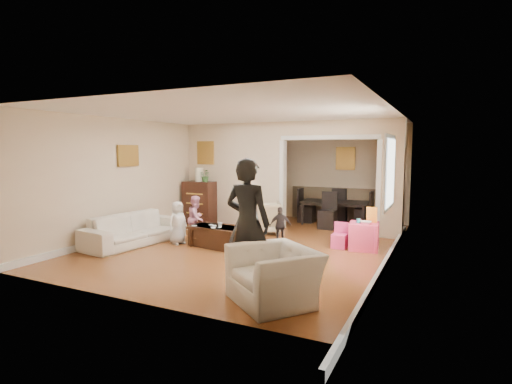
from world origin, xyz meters
The scene contains 27 objects.
floor centered at (0.00, 0.00, 0.00)m, with size 7.00×7.00×0.00m, color #A05729.
partition_left centered at (-1.38, 1.80, 1.30)m, with size 2.75×0.18×2.60m, color beige.
partition_right centered at (2.48, 1.80, 1.30)m, with size 0.55×0.18×2.60m, color beige.
partition_header centered at (1.10, 1.80, 2.42)m, with size 2.22×0.18×0.35m, color beige.
window_pane centered at (2.73, -0.40, 1.55)m, with size 0.03×0.95×1.10m, color white.
framed_art_partition centered at (-2.20, 1.70, 1.85)m, with size 0.45×0.03×0.55m, color brown.
framed_art_sofa_wall centered at (-2.71, -0.60, 1.80)m, with size 0.03×0.55×0.40m, color brown.
framed_art_alcove centered at (1.10, 3.44, 1.70)m, with size 0.45×0.03×0.55m, color brown.
sofa centered at (-2.14, -1.09, 0.31)m, with size 2.13×0.83×0.62m, color beige.
armchair_back centered at (-0.23, 1.07, 0.37)m, with size 0.79×0.81×0.74m, color tan.
armchair_front centered at (1.67, -2.74, 0.34)m, with size 1.06×0.93×0.69m, color beige.
dresser centered at (-2.25, 1.45, 0.55)m, with size 0.80×0.45×1.11m, color #35180F.
table_lamp centered at (-2.25, 1.45, 1.29)m, with size 0.22×0.22×0.36m, color beige.
potted_plant centered at (-2.05, 1.45, 1.27)m, with size 0.29×0.25×0.32m, color #3B682E.
coffee_table centered at (-0.50, -0.54, 0.20)m, with size 1.09×0.55×0.41m, color #3C1E13.
coffee_cup centered at (-0.40, -0.59, 0.45)m, with size 0.10×0.10×0.09m, color silver.
play_table centered at (2.18, 0.50, 0.26)m, with size 0.54×0.54×0.52m, color #E23B69.
cereal_box centered at (2.30, 0.60, 0.67)m, with size 0.20×0.07×0.30m, color gold.
cyan_cup centered at (2.08, 0.45, 0.56)m, with size 0.08×0.08×0.08m, color #2ACCD6.
toy_block centered at (2.06, 0.62, 0.55)m, with size 0.08×0.06×0.05m, color red.
play_bowl centered at (2.23, 0.38, 0.55)m, with size 0.22×0.22×0.05m, color white.
dining_table centered at (0.98, 2.85, 0.30)m, with size 1.70×0.95×0.60m, color black.
adult_person centered at (1.10, -2.36, 0.91)m, with size 0.66×0.43×1.81m, color black.
child_kneel_a centered at (-1.35, -0.69, 0.44)m, with size 0.43×0.28×0.88m, color silver.
child_kneel_b centered at (-1.20, -0.24, 0.48)m, with size 0.47×0.36×0.96m, color pink.
child_toddler centered at (0.55, 0.21, 0.38)m, with size 0.45×0.19×0.77m, color black.
craft_papers centered at (-0.55, -0.56, 0.41)m, with size 0.92×0.43×0.00m.
Camera 1 is at (3.58, -7.21, 1.91)m, focal length 27.89 mm.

